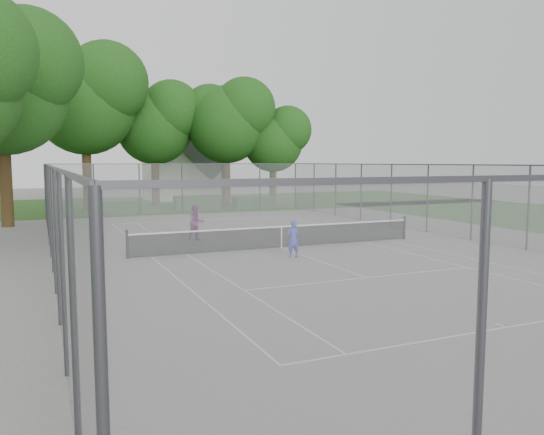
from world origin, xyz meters
name	(u,v)px	position (x,y,z in m)	size (l,w,h in m)	color
ground	(281,248)	(0.00, 0.00, 0.00)	(120.00, 120.00, 0.00)	slate
grass_far	(157,204)	(0.00, 26.00, 0.00)	(60.00, 20.00, 0.00)	#234C15
court_markings	(281,248)	(0.00, 0.00, 0.01)	(11.03, 23.83, 0.01)	silver
tennis_net	(281,236)	(0.00, 0.00, 0.51)	(12.87, 0.10, 1.10)	black
perimeter_fence	(282,205)	(0.00, 0.00, 1.81)	(18.08, 34.08, 3.52)	#38383D
tree_far_left	(86,95)	(-5.91, 21.73, 8.52)	(8.62, 7.87, 12.39)	#352513
tree_far_midleft	(155,120)	(-0.45, 23.68, 7.02)	(7.11, 6.49, 10.22)	#352513
tree_far_midright	(227,118)	(5.03, 21.62, 7.21)	(7.30, 6.66, 10.49)	#352513
tree_far_right	(274,137)	(8.94, 20.97, 5.70)	(5.78, 5.28, 8.31)	#352513
tree_side_back	(3,78)	(-10.93, 12.82, 8.19)	(8.29, 7.57, 11.91)	#352513
hedge_left	(117,208)	(-4.47, 17.79, 0.44)	(3.55, 1.06, 0.89)	#1E4817
hedge_mid	(197,203)	(1.57, 18.68, 0.55)	(3.49, 1.00, 1.10)	#1E4817
hedge_right	(254,203)	(5.97, 18.18, 0.47)	(3.15, 1.16, 0.95)	#1E4817
house	(185,162)	(3.67, 30.36, 3.65)	(7.28, 5.64, 9.06)	beige
girl_player	(293,239)	(-0.54, -2.24, 0.71)	(0.52, 0.34, 1.42)	#3138B8
woman_player	(196,223)	(-2.75, 3.46, 0.82)	(0.80, 0.62, 1.64)	#6F2565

